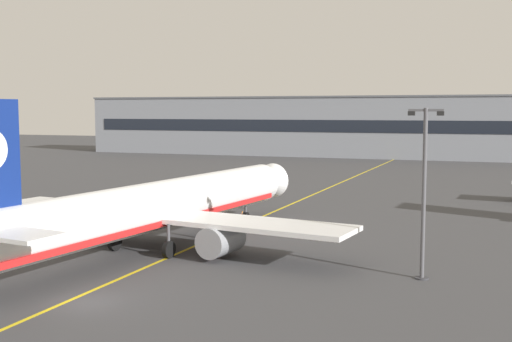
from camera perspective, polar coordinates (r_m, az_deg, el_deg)
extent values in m
plane|color=#3D3D3F|center=(38.25, -15.23, -11.41)|extent=(400.00, 400.00, 0.00)
cube|color=yellow|center=(64.48, 0.22, -4.30)|extent=(6.78, 179.89, 0.01)
cylinder|color=white|center=(50.46, -8.99, -3.10)|extent=(9.07, 36.17, 3.80)
cone|color=white|center=(66.72, 1.06, -0.93)|extent=(3.95, 3.10, 3.61)
cube|color=red|center=(50.62, -8.97, -4.27)|extent=(8.57, 33.31, 0.44)
cube|color=black|center=(64.97, 0.30, -0.52)|extent=(2.98, 1.51, 0.60)
cube|color=white|center=(51.06, -8.57, -3.96)|extent=(32.36, 9.47, 0.36)
cylinder|color=gray|center=(54.43, -14.44, -4.79)|extent=(2.81, 3.90, 2.30)
cylinder|color=black|center=(55.78, -13.15, -4.51)|extent=(1.96, 0.47, 1.95)
cylinder|color=gray|center=(47.05, -3.18, -6.23)|extent=(2.81, 3.90, 2.30)
cylinder|color=black|center=(48.61, -2.04, -5.84)|extent=(1.96, 0.47, 1.95)
cylinder|color=#4C4C51|center=(62.79, -0.94, -3.20)|extent=(0.24, 0.24, 1.60)
cylinder|color=black|center=(62.95, -0.94, -4.13)|extent=(0.53, 0.95, 0.90)
cylinder|color=#4C4C51|center=(50.83, -12.67, -5.08)|extent=(0.24, 0.24, 1.60)
cylinder|color=black|center=(51.05, -12.65, -6.32)|extent=(0.59, 1.34, 1.30)
cylinder|color=#4C4C51|center=(47.64, -7.91, -5.71)|extent=(0.24, 0.24, 1.60)
cylinder|color=black|center=(47.87, -7.89, -7.03)|extent=(0.59, 1.34, 1.30)
cylinder|color=#515156|center=(42.23, 14.92, -2.06)|extent=(0.28, 0.28, 11.15)
cylinder|color=#333338|center=(43.30, 14.73, -9.33)|extent=(0.90, 0.90, 0.10)
cube|color=#515156|center=(41.88, 15.10, 5.32)|extent=(2.20, 0.16, 0.16)
cube|color=black|center=(41.96, 13.86, 5.08)|extent=(0.44, 0.36, 0.28)
cube|color=black|center=(41.82, 16.33, 5.01)|extent=(0.44, 0.36, 0.28)
cone|color=orange|center=(65.94, -1.25, -3.84)|extent=(0.36, 0.36, 0.55)
cylinder|color=white|center=(65.94, -1.25, -3.82)|extent=(0.23, 0.23, 0.07)
cube|color=orange|center=(65.98, -1.24, -4.06)|extent=(0.44, 0.44, 0.03)
cube|color=gray|center=(149.98, 9.83, 3.90)|extent=(139.54, 12.00, 13.84)
cube|color=black|center=(144.02, 9.42, 4.00)|extent=(133.96, 0.12, 2.80)
cube|color=#595C63|center=(149.96, 9.88, 6.62)|extent=(139.94, 12.40, 0.40)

